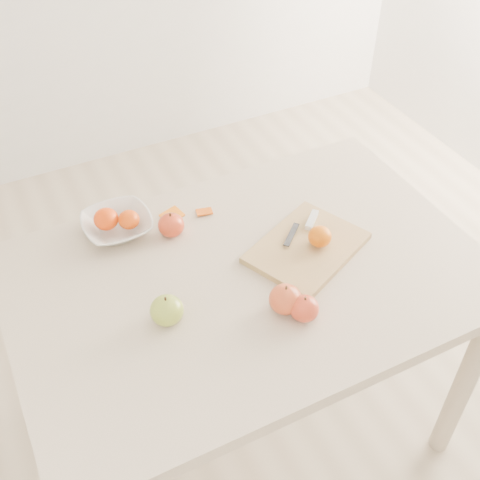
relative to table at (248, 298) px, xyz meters
name	(u,v)px	position (x,y,z in m)	size (l,w,h in m)	color
ground	(247,426)	(0.00, 0.00, -0.65)	(3.50, 3.50, 0.00)	#C6B293
table	(248,298)	(0.00, 0.00, 0.00)	(1.20, 0.80, 0.75)	beige
cutting_board	(307,248)	(0.17, 0.00, 0.11)	(0.30, 0.22, 0.02)	#AA8355
board_tangerine	(320,236)	(0.20, -0.01, 0.14)	(0.06, 0.06, 0.05)	#CA5E07
fruit_bowl	(117,225)	(-0.25, 0.30, 0.12)	(0.19, 0.19, 0.05)	silver
bowl_tangerine_near	(106,219)	(-0.27, 0.31, 0.15)	(0.07, 0.07, 0.06)	#CC3E07
bowl_tangerine_far	(129,220)	(-0.22, 0.28, 0.14)	(0.06, 0.06, 0.05)	red
orange_peel_a	(172,216)	(-0.09, 0.29, 0.10)	(0.06, 0.04, 0.00)	orange
orange_peel_b	(204,212)	(-0.01, 0.26, 0.10)	(0.04, 0.04, 0.00)	#D4550E
paring_knife	(308,222)	(0.22, 0.07, 0.12)	(0.15, 0.10, 0.01)	white
apple_green	(167,310)	(-0.24, -0.06, 0.13)	(0.08, 0.08, 0.07)	olive
apple_red_e	(285,299)	(0.02, -0.15, 0.13)	(0.08, 0.08, 0.07)	#A31C16
apple_red_c	(304,308)	(0.05, -0.19, 0.13)	(0.07, 0.07, 0.06)	maroon
apple_red_a	(171,225)	(-0.12, 0.22, 0.13)	(0.07, 0.07, 0.06)	maroon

